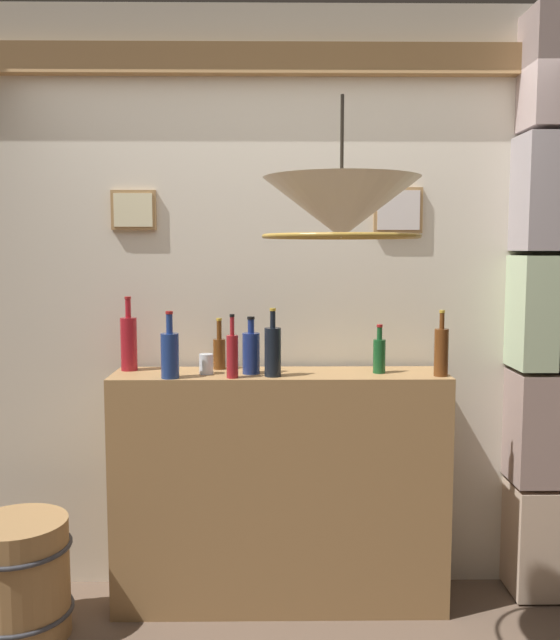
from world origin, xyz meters
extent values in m
cube|color=beige|center=(0.00, 1.10, 1.41)|extent=(3.16, 0.08, 2.82)
cube|color=#9E7547|center=(0.00, 1.04, 2.56)|extent=(3.16, 0.10, 0.14)
cube|color=#9E7547|center=(-0.70, 1.05, 1.86)|extent=(0.21, 0.03, 0.19)
cube|color=beige|center=(-0.70, 1.03, 1.86)|extent=(0.18, 0.01, 0.16)
cube|color=#9E7547|center=(0.57, 1.05, 1.86)|extent=(0.23, 0.03, 0.22)
cube|color=beige|center=(0.57, 1.03, 1.86)|extent=(0.20, 0.01, 0.19)
cube|color=beige|center=(1.28, 0.95, 0.28)|extent=(0.31, 0.33, 0.53)
cube|color=gray|center=(1.28, 0.95, 0.83)|extent=(0.33, 0.33, 0.53)
cube|color=#AFC49B|center=(1.19, 0.95, 1.38)|extent=(0.16, 0.33, 0.53)
cube|color=#9F9597|center=(1.19, 0.95, 1.93)|extent=(0.16, 0.33, 0.53)
cube|color=#AC9691|center=(1.28, 0.95, 2.49)|extent=(0.31, 0.33, 0.53)
cube|color=#9E7547|center=(0.00, 0.85, 0.55)|extent=(1.54, 0.34, 1.11)
cylinder|color=black|center=(-0.03, 0.76, 1.22)|extent=(0.07, 0.07, 0.22)
cylinder|color=black|center=(-0.03, 0.76, 1.37)|extent=(0.02, 0.02, 0.08)
cylinder|color=#B7932D|center=(-0.03, 0.76, 1.41)|extent=(0.03, 0.03, 0.01)
cylinder|color=navy|center=(-0.49, 0.73, 1.21)|extent=(0.08, 0.08, 0.20)
cylinder|color=navy|center=(-0.49, 0.73, 1.35)|extent=(0.03, 0.03, 0.09)
cylinder|color=maroon|center=(-0.49, 0.73, 1.40)|extent=(0.03, 0.03, 0.01)
cylinder|color=maroon|center=(-0.71, 0.92, 1.23)|extent=(0.08, 0.08, 0.25)
cylinder|color=maroon|center=(-0.71, 0.92, 1.40)|extent=(0.03, 0.03, 0.09)
cylinder|color=maroon|center=(-0.71, 0.92, 1.45)|extent=(0.03, 0.03, 0.01)
cylinder|color=#5C3213|center=(-0.29, 0.95, 1.18)|extent=(0.06, 0.06, 0.14)
cylinder|color=#5C3213|center=(-0.29, 0.95, 1.30)|extent=(0.02, 0.02, 0.09)
cylinder|color=#B7932D|center=(-0.29, 0.95, 1.35)|extent=(0.03, 0.03, 0.01)
cylinder|color=#184E25|center=(0.46, 0.84, 1.19)|extent=(0.06, 0.06, 0.16)
cylinder|color=#184E25|center=(0.46, 0.84, 1.29)|extent=(0.02, 0.02, 0.06)
cylinder|color=maroon|center=(0.46, 0.84, 1.33)|extent=(0.03, 0.03, 0.01)
cylinder|color=brown|center=(0.72, 0.76, 1.22)|extent=(0.06, 0.06, 0.21)
cylinder|color=brown|center=(0.72, 0.76, 1.36)|extent=(0.02, 0.02, 0.07)
cylinder|color=#B7932D|center=(0.72, 0.76, 1.40)|extent=(0.03, 0.03, 0.01)
cylinder|color=maroon|center=(-0.21, 0.73, 1.20)|extent=(0.05, 0.05, 0.19)
cylinder|color=maroon|center=(-0.21, 0.73, 1.34)|extent=(0.02, 0.02, 0.08)
cylinder|color=black|center=(-0.21, 0.73, 1.39)|extent=(0.02, 0.02, 0.01)
cylinder|color=navy|center=(-0.13, 0.83, 1.20)|extent=(0.08, 0.08, 0.19)
cylinder|color=navy|center=(-0.13, 0.83, 1.33)|extent=(0.03, 0.03, 0.06)
cylinder|color=black|center=(-0.13, 0.83, 1.37)|extent=(0.03, 0.03, 0.01)
cylinder|color=silver|center=(-0.34, 0.82, 1.16)|extent=(0.06, 0.06, 0.09)
cone|color=#EFE5C6|center=(0.20, 0.12, 1.82)|extent=(0.54, 0.54, 0.21)
cylinder|color=black|center=(0.20, 0.12, 2.06)|extent=(0.01, 0.01, 0.28)
torus|color=#AD8433|center=(0.20, 0.12, 1.72)|extent=(0.55, 0.55, 0.02)
cylinder|color=#9E7547|center=(-1.13, 0.58, 0.26)|extent=(0.42, 0.42, 0.52)
torus|color=#333338|center=(-1.13, 0.58, 0.40)|extent=(0.45, 0.45, 0.02)
torus|color=#333338|center=(-1.13, 0.58, 0.11)|extent=(0.45, 0.45, 0.02)
camera|label=1|loc=(-0.04, -2.29, 1.68)|focal=38.74mm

